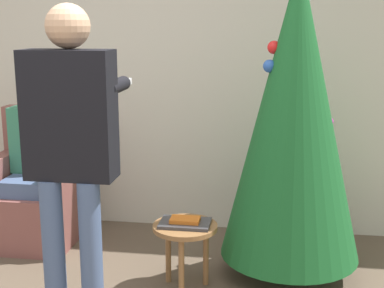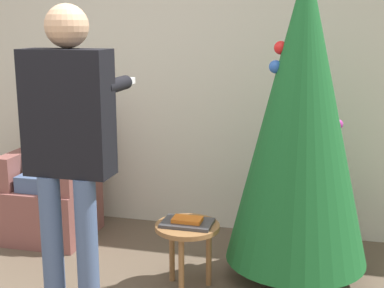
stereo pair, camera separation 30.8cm
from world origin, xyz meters
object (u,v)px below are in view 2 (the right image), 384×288
(armchair, at_px, (54,190))
(side_stool, at_px, (187,234))
(christmas_tree, at_px, (301,115))
(person_standing, at_px, (69,135))
(person_seated, at_px, (50,153))

(armchair, relative_size, side_stool, 2.39)
(christmas_tree, xyz_separation_m, person_standing, (-1.18, -0.78, -0.03))
(armchair, relative_size, person_standing, 0.58)
(person_seated, xyz_separation_m, side_stool, (1.26, -0.58, -0.32))
(person_standing, bearing_deg, armchair, 123.73)
(person_standing, xyz_separation_m, side_stool, (0.53, 0.49, -0.71))
(armchair, bearing_deg, side_stool, -25.74)
(armchair, height_order, side_stool, armchair)
(armchair, xyz_separation_m, side_stool, (1.26, -0.61, -0.00))
(armchair, xyz_separation_m, person_seated, (-0.00, -0.03, 0.31))
(christmas_tree, xyz_separation_m, armchair, (-1.91, 0.32, -0.73))
(christmas_tree, xyz_separation_m, person_seated, (-1.91, 0.29, -0.42))
(person_standing, distance_m, side_stool, 1.01)
(armchair, bearing_deg, christmas_tree, -9.36)
(person_seated, height_order, person_standing, person_standing)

